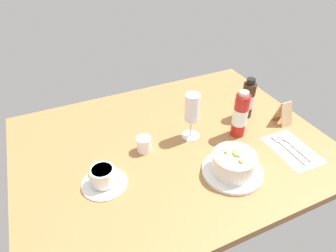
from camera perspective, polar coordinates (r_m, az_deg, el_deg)
name	(u,v)px	position (r cm, az deg, el deg)	size (l,w,h in cm)	color
ground_plane	(172,146)	(107.91, 0.79, -3.95)	(110.00, 84.00, 3.00)	#9E6B3D
porridge_bowl	(233,164)	(95.64, 12.64, -7.28)	(19.60, 19.60, 8.46)	white
cutlery_setting	(291,149)	(113.03, 22.92, -4.12)	(13.18, 20.05, 0.90)	white
coffee_cup	(103,178)	(92.98, -12.51, -9.80)	(14.20, 14.20, 6.42)	white
creamer_jug	(144,144)	(102.52, -4.76, -3.52)	(5.71, 5.67, 6.03)	white
wine_glass	(192,110)	(103.70, 4.70, 3.14)	(6.77, 6.77, 17.87)	white
sauce_bottle_red	(240,115)	(109.21, 13.88, 2.06)	(5.39, 5.39, 18.42)	#B21E19
sauce_bottle_brown	(248,100)	(120.98, 15.24, 4.99)	(5.21, 5.21, 16.89)	#382314
menu_card	(284,112)	(123.29, 21.68, 2.47)	(4.93, 6.34, 9.33)	tan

